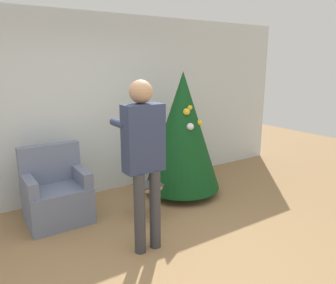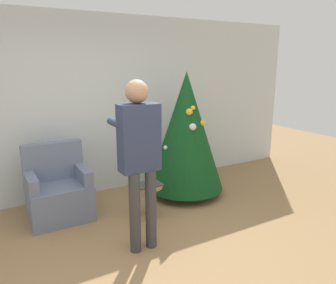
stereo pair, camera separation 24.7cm
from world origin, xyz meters
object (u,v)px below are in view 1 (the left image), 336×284
object	(u,v)px
christmas_tree	(183,131)
side_stool	(148,191)
person_standing	(144,150)
armchair	(56,195)

from	to	relation	value
christmas_tree	side_stool	world-z (taller)	christmas_tree
person_standing	side_stool	size ratio (longest dim) A/B	4.19
christmas_tree	side_stool	xyz separation A→B (m)	(-0.84, -0.41, -0.63)
side_stool	person_standing	bearing A→B (deg)	-123.05
armchair	side_stool	size ratio (longest dim) A/B	2.23
side_stool	christmas_tree	bearing A→B (deg)	26.20
armchair	person_standing	bearing A→B (deg)	-61.76
christmas_tree	person_standing	distance (m)	1.62
christmas_tree	armchair	world-z (taller)	christmas_tree
armchair	side_stool	bearing A→B (deg)	-28.47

